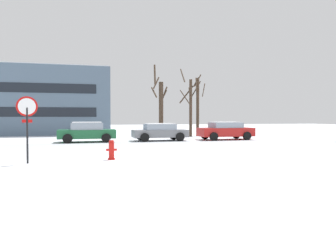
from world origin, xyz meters
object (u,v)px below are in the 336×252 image
(parked_car_gray, at_px, (160,132))
(stop_sign, at_px, (27,116))
(fire_hydrant, at_px, (111,149))
(parked_car_green, at_px, (87,132))
(parked_car_red, at_px, (226,130))

(parked_car_gray, bearing_deg, stop_sign, -125.95)
(stop_sign, height_order, fire_hydrant, stop_sign)
(parked_car_gray, bearing_deg, parked_car_green, 179.56)
(fire_hydrant, bearing_deg, stop_sign, -174.04)
(stop_sign, relative_size, parked_car_red, 0.59)
(parked_car_green, xyz_separation_m, parked_car_gray, (5.28, -0.04, -0.05))
(stop_sign, distance_m, parked_car_green, 10.33)
(fire_hydrant, xyz_separation_m, parked_car_red, (9.41, 9.61, 0.29))
(parked_car_green, bearing_deg, parked_car_red, -0.77)
(parked_car_gray, xyz_separation_m, parked_car_red, (5.28, -0.10, 0.05))
(parked_car_green, height_order, parked_car_gray, parked_car_green)
(fire_hydrant, relative_size, parked_car_red, 0.20)
(parked_car_gray, distance_m, parked_car_red, 5.28)
(stop_sign, height_order, parked_car_red, stop_sign)
(fire_hydrant, height_order, parked_car_red, parked_car_red)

